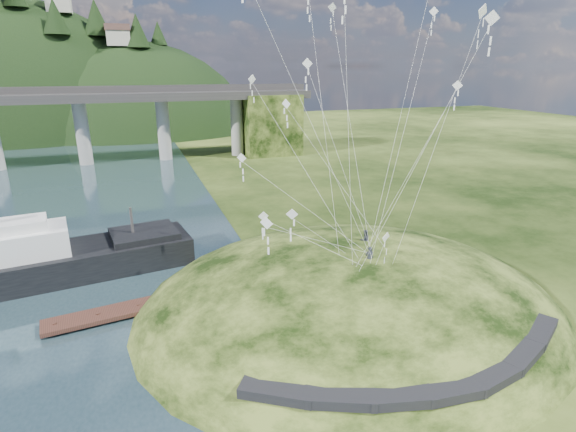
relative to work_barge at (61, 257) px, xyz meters
name	(u,v)px	position (x,y,z in m)	size (l,w,h in m)	color
ground	(263,337)	(14.86, -15.78, -1.98)	(320.00, 320.00, 0.00)	black
grass_hill	(349,322)	(22.86, -13.78, -3.48)	(36.00, 32.00, 13.00)	black
footpath	(436,374)	(22.32, -25.52, 0.10)	(22.29, 5.84, 0.83)	black
bridge	(22,117)	(-11.60, 54.29, 7.72)	(160.00, 11.00, 15.00)	#2D2B2B
far_ridge	(3,161)	(-28.72, 106.39, -9.42)	(153.00, 70.00, 94.50)	black
work_barge	(61,257)	(0.00, 0.00, 0.00)	(23.24, 9.37, 7.90)	black
wooden_dock	(138,307)	(6.42, -9.00, -1.54)	(14.19, 4.22, 1.00)	#331B15
kite_flyers	(367,235)	(24.39, -13.20, 3.86)	(2.37, 4.20, 1.90)	#23272F
kite_swarm	(344,74)	(22.23, -12.37, 16.26)	(19.87, 17.56, 21.79)	silver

